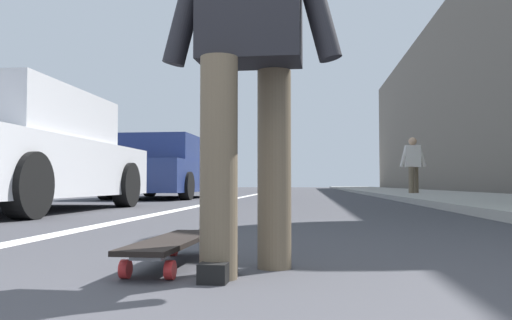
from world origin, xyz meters
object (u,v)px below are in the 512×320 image
Objects in this scene: skater_person at (249,34)px; parked_car_mid at (165,169)px; skateboard at (172,244)px; traffic_light at (261,124)px; pedestrian_distant at (413,163)px; parked_car_near at (24,154)px.

skater_person is 10.69m from parked_car_mid.
skateboard is 0.92m from skater_person.
traffic_light is (10.62, -1.34, 2.31)m from parked_car_mid.
traffic_light is at bearing 29.11° from pedestrian_distant.
skateboard is at bearing 66.68° from skater_person.
parked_car_near reaches higher than skateboard.
traffic_light is at bearing -4.82° from parked_car_near.
skater_person is at bearing -140.98° from parked_car_near.
parked_car_mid is at bearing 17.58° from skater_person.
skater_person reaches higher than parked_car_near.
skateboard is at bearing -175.73° from traffic_light.
parked_car_mid is 1.06× the size of traffic_light.
pedestrian_distant is at bearing -73.29° from parked_car_mid.
pedestrian_distant is at bearing -38.23° from parked_car_near.
pedestrian_distant is (11.90, -3.33, 0.81)m from skateboard.
pedestrian_distant is at bearing -15.63° from skateboard.
parked_car_mid is at bearing 172.81° from traffic_light.
parked_car_mid is at bearing -0.68° from parked_car_near.
skateboard is 0.19× the size of parked_car_near.
pedestrian_distant reaches higher than skateboard.
pedestrian_distant is (1.86, -6.21, 0.21)m from parked_car_mid.
pedestrian_distant is (12.05, -2.98, -0.03)m from skater_person.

